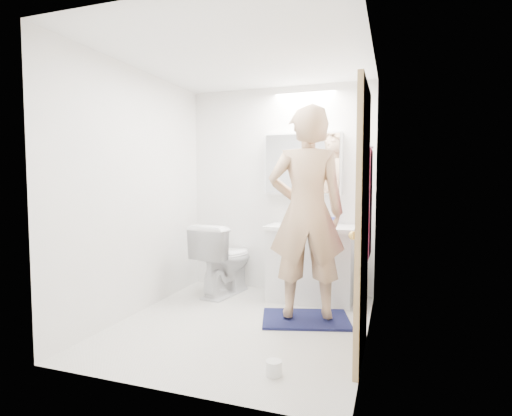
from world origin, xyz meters
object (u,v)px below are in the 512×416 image
at_px(toothbrush_cup, 332,221).
at_px(medicine_cabinet, 303,164).
at_px(soap_bottle_a, 292,213).
at_px(toilet_paper_roll, 274,368).
at_px(soap_bottle_b, 300,216).
at_px(toilet, 224,259).
at_px(person, 307,213).
at_px(vanity_cabinet, 311,264).

bearing_deg(toothbrush_cup, medicine_cabinet, 171.60).
bearing_deg(soap_bottle_a, toilet_paper_roll, -79.47).
bearing_deg(medicine_cabinet, soap_bottle_b, -127.58).
xyz_separation_m(toilet, toilet_paper_roll, (1.09, -1.68, -0.36)).
bearing_deg(toilet, soap_bottle_a, -150.00).
bearing_deg(toothbrush_cup, soap_bottle_a, -178.73).
distance_m(medicine_cabinet, toilet, 1.41).
relative_size(soap_bottle_a, toilet_paper_roll, 2.16).
distance_m(medicine_cabinet, toothbrush_cup, 0.72).
xyz_separation_m(soap_bottle_b, toilet_paper_roll, (0.27, -1.98, -0.85)).
height_order(person, toilet_paper_roll, person).
relative_size(person, toothbrush_cup, 21.81).
bearing_deg(soap_bottle_a, soap_bottle_b, 18.89).
bearing_deg(medicine_cabinet, person, -75.40).
xyz_separation_m(medicine_cabinet, toilet, (-0.84, -0.33, -1.09)).
distance_m(person, toothbrush_cup, 0.86).
bearing_deg(soap_bottle_a, toothbrush_cup, 1.27).
bearing_deg(person, toilet, -43.84).
bearing_deg(medicine_cabinet, toothbrush_cup, -8.40).
distance_m(soap_bottle_a, toilet_paper_roll, 2.17).
bearing_deg(soap_bottle_a, medicine_cabinet, 28.45).
relative_size(toilet, toothbrush_cup, 9.28).
height_order(medicine_cabinet, person, person).
bearing_deg(vanity_cabinet, toilet_paper_roll, -86.62).
height_order(vanity_cabinet, person, person).
relative_size(medicine_cabinet, soap_bottle_a, 3.70).
height_order(person, soap_bottle_b, person).
bearing_deg(medicine_cabinet, soap_bottle_a, -151.55).
relative_size(medicine_cabinet, toilet, 1.07).
bearing_deg(toothbrush_cup, toilet, -166.90).
xyz_separation_m(medicine_cabinet, toothbrush_cup, (0.34, -0.05, -0.64)).
bearing_deg(person, toilet_paper_roll, 74.91).
relative_size(vanity_cabinet, toilet, 1.09).
height_order(medicine_cabinet, toilet_paper_roll, medicine_cabinet).
relative_size(vanity_cabinet, toilet_paper_roll, 8.18).
xyz_separation_m(medicine_cabinet, toilet_paper_roll, (0.25, -2.01, -1.45)).
xyz_separation_m(toilet, soap_bottle_b, (0.82, 0.30, 0.49)).
xyz_separation_m(medicine_cabinet, soap_bottle_b, (-0.02, -0.03, -0.60)).
bearing_deg(person, soap_bottle_b, -89.55).
relative_size(soap_bottle_b, toilet_paper_roll, 1.46).
relative_size(soap_bottle_a, toothbrush_cup, 2.68).
bearing_deg(medicine_cabinet, toilet_paper_roll, -82.86).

